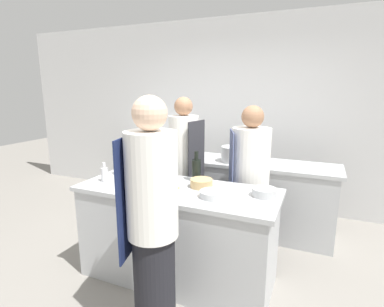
% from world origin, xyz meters
% --- Properties ---
extents(ground_plane, '(16.00, 16.00, 0.00)m').
position_xyz_m(ground_plane, '(0.00, 0.00, 0.00)').
color(ground_plane, gray).
extents(wall_back, '(8.00, 0.06, 2.80)m').
position_xyz_m(wall_back, '(0.00, 2.13, 1.40)').
color(wall_back, silver).
rests_on(wall_back, ground_plane).
extents(prep_counter, '(1.84, 0.73, 0.90)m').
position_xyz_m(prep_counter, '(0.00, 0.00, 0.45)').
color(prep_counter, '#B7BABC').
rests_on(prep_counter, ground_plane).
extents(pass_counter, '(2.24, 0.60, 0.90)m').
position_xyz_m(pass_counter, '(0.32, 1.25, 0.45)').
color(pass_counter, '#B7BABC').
rests_on(pass_counter, ground_plane).
extents(oven_range, '(0.87, 0.69, 0.95)m').
position_xyz_m(oven_range, '(-1.31, 1.73, 0.47)').
color(oven_range, '#B7BABC').
rests_on(oven_range, ground_plane).
extents(chef_at_prep_near, '(0.39, 0.38, 1.75)m').
position_xyz_m(chef_at_prep_near, '(0.16, -0.70, 0.88)').
color(chef_at_prep_near, black).
rests_on(chef_at_prep_near, ground_plane).
extents(chef_at_stove, '(0.37, 0.36, 1.69)m').
position_xyz_m(chef_at_stove, '(-0.24, 0.69, 0.85)').
color(chef_at_stove, black).
rests_on(chef_at_stove, ground_plane).
extents(chef_at_pass_far, '(0.45, 0.44, 1.62)m').
position_xyz_m(chef_at_pass_far, '(0.52, 0.66, 0.80)').
color(chef_at_pass_far, black).
rests_on(chef_at_pass_far, ground_plane).
extents(bottle_olive_oil, '(0.09, 0.09, 0.18)m').
position_xyz_m(bottle_olive_oil, '(-0.29, 0.20, 0.97)').
color(bottle_olive_oil, '#19471E').
rests_on(bottle_olive_oil, prep_counter).
extents(bottle_vinegar, '(0.09, 0.09, 0.29)m').
position_xyz_m(bottle_vinegar, '(0.08, 0.27, 1.02)').
color(bottle_vinegar, black).
rests_on(bottle_vinegar, prep_counter).
extents(bottle_wine, '(0.06, 0.06, 0.31)m').
position_xyz_m(bottle_wine, '(-0.39, -0.02, 1.02)').
color(bottle_wine, '#5B2319').
rests_on(bottle_wine, prep_counter).
extents(bottle_cooking_oil, '(0.08, 0.08, 0.26)m').
position_xyz_m(bottle_cooking_oil, '(-0.72, 0.14, 1.00)').
color(bottle_cooking_oil, '#2D5175').
rests_on(bottle_cooking_oil, prep_counter).
extents(bottle_sauce, '(0.06, 0.06, 0.19)m').
position_xyz_m(bottle_sauce, '(-0.73, -0.10, 0.97)').
color(bottle_sauce, silver).
rests_on(bottle_sauce, prep_counter).
extents(bowl_mixing_large, '(0.20, 0.20, 0.08)m').
position_xyz_m(bowl_mixing_large, '(0.20, 0.11, 0.94)').
color(bowl_mixing_large, tan).
rests_on(bowl_mixing_large, prep_counter).
extents(bowl_prep_small, '(0.22, 0.22, 0.05)m').
position_xyz_m(bowl_prep_small, '(0.38, -0.09, 0.93)').
color(bowl_prep_small, '#B7BABC').
rests_on(bowl_prep_small, prep_counter).
extents(bowl_ceramic_blue, '(0.20, 0.20, 0.07)m').
position_xyz_m(bowl_ceramic_blue, '(0.77, 0.10, 0.93)').
color(bowl_ceramic_blue, '#B7BABC').
rests_on(bowl_ceramic_blue, prep_counter).
extents(bowl_wooden_salad, '(0.19, 0.19, 0.08)m').
position_xyz_m(bowl_wooden_salad, '(-0.45, 0.22, 0.94)').
color(bowl_wooden_salad, tan).
rests_on(bowl_wooden_salad, prep_counter).
extents(cup, '(0.10, 0.10, 0.08)m').
position_xyz_m(cup, '(-0.53, 0.07, 0.94)').
color(cup, '#B2382D').
rests_on(cup, prep_counter).
extents(cutting_board, '(0.31, 0.19, 0.01)m').
position_xyz_m(cutting_board, '(-0.12, -0.09, 0.91)').
color(cutting_board, tan).
rests_on(cutting_board, prep_counter).
extents(stockpot, '(0.30, 0.30, 0.19)m').
position_xyz_m(stockpot, '(0.21, 1.16, 0.99)').
color(stockpot, '#B7BABC').
rests_on(stockpot, pass_counter).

